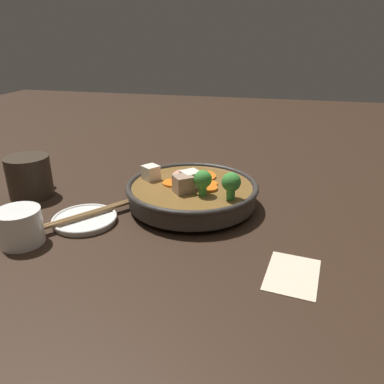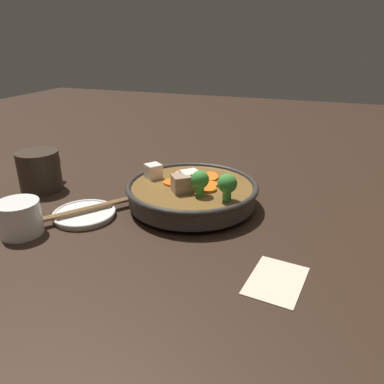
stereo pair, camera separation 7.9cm
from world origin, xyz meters
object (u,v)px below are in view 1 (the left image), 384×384
stirfry_bowl (192,191)px  side_saucer (85,219)px  dark_mug (30,176)px  tea_cup (20,226)px  chopsticks_pair (84,215)px

stirfry_bowl → side_saucer: 0.22m
dark_mug → tea_cup: bearing=-149.4°
tea_cup → dark_mug: (0.19, 0.11, 0.01)m
side_saucer → chopsticks_pair: bearing=0.0°
stirfry_bowl → tea_cup: (-0.22, 0.26, -0.00)m
chopsticks_pair → tea_cup: bearing=143.8°
stirfry_bowl → dark_mug: bearing=94.7°
stirfry_bowl → chopsticks_pair: bearing=123.4°
tea_cup → chopsticks_pair: bearing=-36.2°
side_saucer → chopsticks_pair: size_ratio=0.73×
tea_cup → chopsticks_pair: tea_cup is taller
tea_cup → dark_mug: size_ratio=0.64×
dark_mug → chopsticks_pair: size_ratio=0.70×
side_saucer → dark_mug: (0.09, 0.18, 0.04)m
stirfry_bowl → chopsticks_pair: 0.22m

